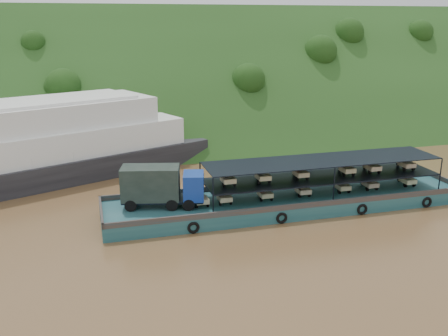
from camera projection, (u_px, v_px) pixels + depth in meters
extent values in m
plane|color=brown|center=(252.00, 206.00, 48.47)|extent=(160.00, 160.00, 0.00)
cube|color=#1D3A15|center=(182.00, 131.00, 81.73)|extent=(140.00, 39.60, 39.60)
cube|color=#16454D|center=(287.00, 202.00, 47.93)|extent=(35.00, 7.00, 1.20)
cube|color=#592D19|center=(275.00, 183.00, 50.83)|extent=(35.00, 0.20, 0.50)
cube|color=#592D19|center=(302.00, 206.00, 44.55)|extent=(35.00, 0.20, 0.50)
cube|color=#592D19|center=(442.00, 179.00, 52.17)|extent=(0.20, 7.00, 0.50)
cube|color=#592D19|center=(101.00, 211.00, 43.22)|extent=(0.20, 7.00, 0.50)
torus|color=black|center=(193.00, 228.00, 42.09)|extent=(1.06, 0.26, 1.06)
torus|color=black|center=(282.00, 218.00, 44.15)|extent=(1.06, 0.26, 1.06)
torus|color=black|center=(362.00, 209.00, 46.21)|extent=(1.06, 0.26, 1.06)
torus|color=black|center=(427.00, 202.00, 48.01)|extent=(1.06, 0.26, 1.06)
cylinder|color=black|center=(131.00, 205.00, 43.82)|extent=(1.12, 0.61, 1.06)
cylinder|color=black|center=(134.00, 197.00, 45.97)|extent=(1.12, 0.61, 1.06)
cylinder|color=black|center=(172.00, 205.00, 43.95)|extent=(1.12, 0.61, 1.06)
cylinder|color=black|center=(173.00, 196.00, 46.09)|extent=(1.12, 0.61, 1.06)
cylinder|color=black|center=(189.00, 205.00, 44.01)|extent=(1.12, 0.61, 1.06)
cylinder|color=black|center=(190.00, 196.00, 46.15)|extent=(1.12, 0.61, 1.06)
cube|color=black|center=(163.00, 199.00, 44.95)|extent=(7.58, 3.96, 0.21)
cube|color=navy|center=(194.00, 186.00, 44.70)|extent=(2.35, 2.90, 2.34)
cube|color=black|center=(204.00, 181.00, 44.61)|extent=(0.56, 2.08, 0.96)
cube|color=black|center=(151.00, 183.00, 44.47)|extent=(5.56, 3.67, 2.98)
cube|color=black|center=(322.00, 177.00, 48.19)|extent=(23.00, 5.00, 0.12)
cube|color=black|center=(323.00, 160.00, 47.73)|extent=(23.00, 5.00, 0.08)
cylinder|color=black|center=(213.00, 196.00, 42.93)|extent=(0.12, 0.12, 3.30)
cylinder|color=black|center=(200.00, 179.00, 47.55)|extent=(0.12, 0.12, 3.30)
cylinder|color=black|center=(334.00, 185.00, 45.88)|extent=(0.12, 0.12, 3.30)
cylinder|color=black|center=(311.00, 170.00, 50.50)|extent=(0.12, 0.12, 3.30)
cylinder|color=black|center=(440.00, 175.00, 48.84)|extent=(0.12, 0.12, 3.30)
cylinder|color=black|center=(409.00, 161.00, 53.46)|extent=(0.12, 0.12, 3.30)
cylinder|color=black|center=(220.00, 196.00, 47.01)|extent=(0.12, 0.52, 0.52)
cylinder|color=black|center=(220.00, 203.00, 45.22)|extent=(0.14, 0.52, 0.52)
cylinder|color=black|center=(231.00, 202.00, 45.48)|extent=(0.14, 0.52, 0.52)
cube|color=beige|center=(224.00, 198.00, 45.58)|extent=(1.15, 1.50, 0.44)
cube|color=#B8150C|center=(221.00, 192.00, 46.59)|extent=(0.55, 0.80, 0.80)
cube|color=#B8150C|center=(222.00, 187.00, 46.26)|extent=(0.50, 0.10, 0.10)
cylinder|color=black|center=(260.00, 192.00, 48.03)|extent=(0.12, 0.52, 0.52)
cylinder|color=black|center=(261.00, 199.00, 46.24)|extent=(0.14, 0.52, 0.52)
cylinder|color=black|center=(271.00, 198.00, 46.50)|extent=(0.14, 0.52, 0.52)
cube|color=#C8C38E|center=(265.00, 194.00, 46.59)|extent=(1.15, 1.50, 0.44)
cube|color=red|center=(261.00, 188.00, 47.61)|extent=(0.55, 0.80, 0.80)
cube|color=red|center=(262.00, 184.00, 47.28)|extent=(0.50, 0.10, 0.10)
cylinder|color=black|center=(297.00, 189.00, 49.02)|extent=(0.12, 0.52, 0.52)
cylinder|color=black|center=(300.00, 195.00, 47.23)|extent=(0.14, 0.52, 0.52)
cylinder|color=black|center=(309.00, 194.00, 47.48)|extent=(0.14, 0.52, 0.52)
cube|color=beige|center=(303.00, 190.00, 47.58)|extent=(1.15, 1.50, 0.44)
cube|color=#B4210C|center=(298.00, 185.00, 48.59)|extent=(0.55, 0.80, 0.80)
cube|color=#B4210C|center=(299.00, 180.00, 48.27)|extent=(0.50, 0.10, 0.10)
cylinder|color=black|center=(335.00, 185.00, 50.09)|extent=(0.12, 0.52, 0.52)
cylinder|color=black|center=(339.00, 191.00, 48.30)|extent=(0.14, 0.52, 0.52)
cylinder|color=black|center=(349.00, 190.00, 48.56)|extent=(0.14, 0.52, 0.52)
cube|color=#C2BB89|center=(342.00, 186.00, 48.66)|extent=(1.15, 1.50, 0.44)
cube|color=#B00B0D|center=(337.00, 181.00, 49.67)|extent=(0.55, 0.80, 0.80)
cube|color=#B00B0D|center=(338.00, 177.00, 49.34)|extent=(0.50, 0.10, 0.10)
cylinder|color=black|center=(362.00, 183.00, 50.88)|extent=(0.12, 0.52, 0.52)
cylinder|color=black|center=(367.00, 189.00, 49.09)|extent=(0.14, 0.52, 0.52)
cylinder|color=black|center=(376.00, 188.00, 49.34)|extent=(0.14, 0.52, 0.52)
cube|color=tan|center=(370.00, 184.00, 49.44)|extent=(1.15, 1.50, 0.44)
cube|color=red|center=(364.00, 179.00, 50.45)|extent=(0.55, 0.80, 0.80)
cube|color=red|center=(366.00, 175.00, 50.13)|extent=(0.50, 0.10, 0.10)
cylinder|color=black|center=(399.00, 179.00, 51.98)|extent=(0.12, 0.52, 0.52)
cylinder|color=black|center=(405.00, 185.00, 50.19)|extent=(0.14, 0.52, 0.52)
cylinder|color=black|center=(414.00, 184.00, 50.45)|extent=(0.14, 0.52, 0.52)
cube|color=beige|center=(408.00, 180.00, 50.55)|extent=(1.15, 1.50, 0.44)
cube|color=#B92A0C|center=(401.00, 175.00, 51.56)|extent=(0.55, 0.80, 0.80)
cube|color=#B92A0C|center=(403.00, 171.00, 51.23)|extent=(0.50, 0.10, 0.10)
cylinder|color=black|center=(198.00, 198.00, 46.46)|extent=(0.12, 0.52, 0.52)
cylinder|color=black|center=(197.00, 205.00, 44.66)|extent=(0.14, 0.52, 0.52)
cylinder|color=black|center=(208.00, 204.00, 44.92)|extent=(0.14, 0.52, 0.52)
cube|color=beige|center=(201.00, 200.00, 45.02)|extent=(1.15, 1.50, 0.44)
cube|color=#B8150C|center=(199.00, 194.00, 46.03)|extent=(0.55, 0.80, 0.80)
cube|color=#B8150C|center=(199.00, 189.00, 45.71)|extent=(0.50, 0.10, 0.10)
cylinder|color=black|center=(224.00, 178.00, 46.62)|extent=(0.12, 0.52, 0.52)
cylinder|color=black|center=(224.00, 185.00, 44.82)|extent=(0.14, 0.52, 0.52)
cylinder|color=black|center=(235.00, 184.00, 45.08)|extent=(0.14, 0.52, 0.52)
cube|color=beige|center=(228.00, 179.00, 45.18)|extent=(1.15, 1.50, 0.44)
cube|color=navy|center=(225.00, 174.00, 46.19)|extent=(0.55, 0.80, 0.80)
cube|color=navy|center=(225.00, 169.00, 45.87)|extent=(0.50, 0.10, 0.10)
cylinder|color=black|center=(258.00, 175.00, 47.48)|extent=(0.12, 0.52, 0.52)
cylinder|color=black|center=(259.00, 182.00, 45.69)|extent=(0.14, 0.52, 0.52)
cylinder|color=black|center=(269.00, 181.00, 45.94)|extent=(0.14, 0.52, 0.52)
cube|color=beige|center=(263.00, 176.00, 46.04)|extent=(1.15, 1.50, 0.44)
cube|color=#184494|center=(259.00, 171.00, 47.05)|extent=(0.55, 0.80, 0.80)
cube|color=#184494|center=(260.00, 167.00, 46.73)|extent=(0.50, 0.10, 0.10)
cylinder|color=black|center=(294.00, 172.00, 48.45)|extent=(0.12, 0.52, 0.52)
cylinder|color=black|center=(297.00, 178.00, 46.66)|extent=(0.14, 0.52, 0.52)
cylinder|color=black|center=(307.00, 177.00, 46.91)|extent=(0.14, 0.52, 0.52)
cube|color=#C4B88A|center=(301.00, 173.00, 47.01)|extent=(1.15, 1.50, 0.44)
cube|color=#B71E0C|center=(296.00, 168.00, 48.02)|extent=(0.55, 0.80, 0.80)
cube|color=#B71E0C|center=(297.00, 164.00, 47.70)|extent=(0.50, 0.10, 0.10)
cylinder|color=black|center=(340.00, 169.00, 49.70)|extent=(0.12, 0.52, 0.52)
cylinder|color=black|center=(344.00, 174.00, 47.91)|extent=(0.14, 0.52, 0.52)
cylinder|color=black|center=(353.00, 173.00, 48.17)|extent=(0.14, 0.52, 0.52)
cube|color=beige|center=(347.00, 169.00, 48.27)|extent=(1.15, 1.50, 0.44)
cube|color=beige|center=(342.00, 164.00, 49.28)|extent=(0.55, 0.80, 0.80)
cube|color=beige|center=(343.00, 160.00, 48.95)|extent=(0.50, 0.10, 0.10)
cylinder|color=black|center=(365.00, 166.00, 50.42)|extent=(0.12, 0.52, 0.52)
cylinder|color=black|center=(370.00, 172.00, 48.63)|extent=(0.14, 0.52, 0.52)
cylinder|color=black|center=(379.00, 171.00, 48.89)|extent=(0.14, 0.52, 0.52)
cube|color=beige|center=(373.00, 167.00, 48.98)|extent=(1.15, 1.50, 0.44)
cube|color=red|center=(367.00, 162.00, 50.00)|extent=(0.55, 0.80, 0.80)
cube|color=red|center=(368.00, 158.00, 49.67)|extent=(0.50, 0.10, 0.10)
cylinder|color=black|center=(398.00, 164.00, 51.42)|extent=(0.12, 0.52, 0.52)
cylinder|color=black|center=(404.00, 169.00, 49.63)|extent=(0.14, 0.52, 0.52)
cylinder|color=black|center=(413.00, 168.00, 49.88)|extent=(0.14, 0.52, 0.52)
cube|color=#C9B28E|center=(407.00, 164.00, 49.98)|extent=(1.15, 1.50, 0.44)
cube|color=beige|center=(400.00, 160.00, 50.99)|extent=(0.55, 0.80, 0.80)
cube|color=beige|center=(402.00, 155.00, 50.67)|extent=(0.50, 0.10, 0.10)
cube|color=black|center=(20.00, 170.00, 55.61)|extent=(44.95, 27.19, 2.65)
cube|color=white|center=(17.00, 145.00, 54.80)|extent=(38.42, 23.62, 3.09)
cube|color=white|center=(13.00, 119.00, 53.95)|extent=(31.89, 20.05, 2.87)
cube|color=white|center=(12.00, 104.00, 53.50)|extent=(27.40, 17.33, 0.33)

